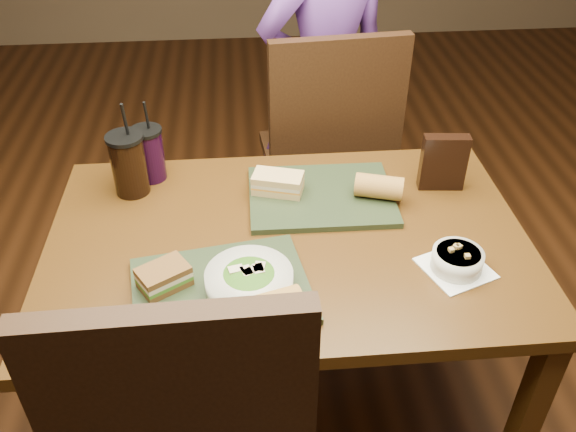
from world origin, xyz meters
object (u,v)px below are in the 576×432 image
(dining_table, at_px, (288,262))
(diner, at_px, (324,82))
(soup_bowl, at_px, (457,260))
(cup_cola, at_px, (129,164))
(sandwich_far, at_px, (278,183))
(cup_berry, at_px, (149,154))
(chip_bag, at_px, (443,162))
(tray_far, at_px, (321,196))
(salad_bowl, at_px, (249,281))
(sandwich_near, at_px, (164,277))
(baguette_far, at_px, (379,187))
(baguette_near, at_px, (272,306))
(chair_far, at_px, (330,151))
(tray_near, at_px, (221,290))

(dining_table, xyz_separation_m, diner, (0.23, 0.93, 0.11))
(soup_bowl, relative_size, cup_cola, 0.69)
(sandwich_far, bearing_deg, cup_cola, 171.62)
(cup_berry, xyz_separation_m, chip_bag, (0.87, -0.13, 0.00))
(tray_far, relative_size, salad_bowl, 2.02)
(dining_table, xyz_separation_m, cup_berry, (-0.39, 0.33, 0.18))
(sandwich_near, bearing_deg, cup_cola, 106.21)
(chip_bag, bearing_deg, soup_bowl, -94.42)
(soup_bowl, relative_size, chip_bag, 1.16)
(sandwich_far, xyz_separation_m, cup_cola, (-0.43, 0.06, 0.05))
(sandwich_near, bearing_deg, baguette_far, 28.88)
(soup_bowl, bearing_deg, chip_bag, 80.07)
(soup_bowl, height_order, cup_berry, cup_berry)
(cup_cola, bearing_deg, sandwich_near, -73.79)
(cup_berry, relative_size, chip_bag, 1.50)
(baguette_far, bearing_deg, cup_cola, 170.79)
(tray_far, xyz_separation_m, chip_bag, (0.36, 0.03, 0.08))
(diner, distance_m, sandwich_far, 0.78)
(cup_berry, bearing_deg, dining_table, -39.90)
(baguette_far, xyz_separation_m, cup_berry, (-0.67, 0.19, 0.03))
(sandwich_far, relative_size, baguette_near, 1.18)
(dining_table, relative_size, sandwich_near, 9.19)
(chair_far, height_order, salad_bowl, chair_far)
(salad_bowl, xyz_separation_m, chip_bag, (0.59, 0.43, 0.03))
(cup_cola, distance_m, chip_bag, 0.92)
(dining_table, bearing_deg, cup_cola, 149.82)
(diner, relative_size, chip_bag, 8.83)
(soup_bowl, bearing_deg, cup_cola, 153.64)
(tray_near, height_order, soup_bowl, soup_bowl)
(sandwich_near, height_order, baguette_near, baguette_near)
(tray_near, bearing_deg, sandwich_near, 171.85)
(chair_far, relative_size, baguette_far, 7.93)
(tray_far, height_order, baguette_far, baguette_far)
(chair_far, distance_m, cup_berry, 0.74)
(salad_bowl, distance_m, cup_berry, 0.62)
(soup_bowl, xyz_separation_m, baguette_far, (-0.14, 0.31, 0.02))
(diner, relative_size, sandwich_far, 9.58)
(chair_far, bearing_deg, salad_bowl, -109.93)
(tray_far, distance_m, salad_bowl, 0.46)
(sandwich_far, height_order, baguette_near, baguette_near)
(tray_near, relative_size, salad_bowl, 2.02)
(cup_cola, bearing_deg, sandwich_far, -8.38)
(tray_far, bearing_deg, cup_berry, 162.56)
(salad_bowl, xyz_separation_m, sandwich_far, (0.10, 0.42, -0.01))
(dining_table, bearing_deg, soup_bowl, -21.96)
(tray_near, bearing_deg, baguette_far, 37.15)
(tray_far, distance_m, soup_bowl, 0.45)
(baguette_far, relative_size, cup_berry, 0.53)
(chair_far, relative_size, tray_near, 2.59)
(tray_far, height_order, chip_bag, chip_bag)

